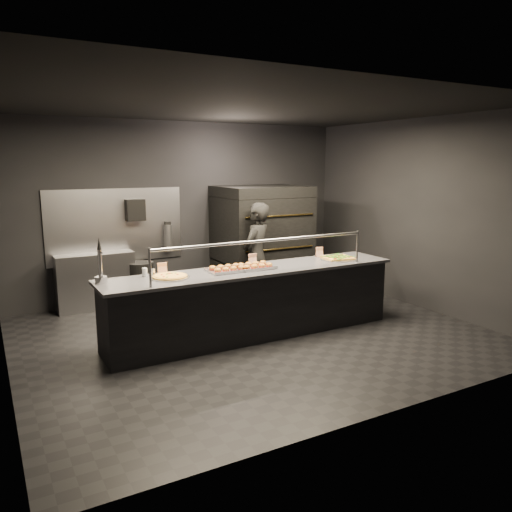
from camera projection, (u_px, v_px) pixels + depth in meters
name	position (u px, v px, depth m)	size (l,w,h in m)	color
room	(251.00, 225.00, 6.54)	(6.04, 6.00, 3.00)	black
service_counter	(254.00, 302.00, 6.70)	(4.10, 0.78, 1.37)	black
pizza_oven	(262.00, 240.00, 8.81)	(1.50, 1.23, 1.91)	black
prep_shelf	(96.00, 281.00, 7.93)	(1.20, 0.35, 0.90)	#99999E
towel_dispenser	(135.00, 210.00, 8.13)	(0.30, 0.20, 0.35)	black
fire_extinguisher	(168.00, 237.00, 8.49)	(0.14, 0.14, 0.51)	#B2B2B7
beer_tap	(100.00, 270.00, 5.80)	(0.14, 0.20, 0.54)	silver
round_pizza	(170.00, 277.00, 6.10)	(0.49, 0.49, 0.03)	silver
slider_tray_a	(227.00, 269.00, 6.46)	(0.50, 0.37, 0.08)	silver
slider_tray_b	(255.00, 266.00, 6.64)	(0.51, 0.38, 0.08)	silver
square_pizza	(338.00, 258.00, 7.28)	(0.52, 0.52, 0.05)	silver
condiment_jar	(147.00, 272.00, 6.18)	(0.16, 0.06, 0.11)	silver
tent_cards	(249.00, 259.00, 6.88)	(2.56, 0.04, 0.15)	white
trash_bin	(141.00, 284.00, 8.20)	(0.42, 0.42, 0.71)	black
worker	(256.00, 256.00, 7.89)	(0.62, 0.41, 1.70)	black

